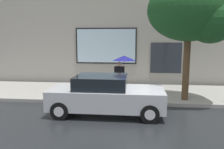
{
  "coord_description": "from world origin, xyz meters",
  "views": [
    {
      "loc": [
        -0.26,
        -8.26,
        2.78
      ],
      "look_at": [
        -1.33,
        1.8,
        1.2
      ],
      "focal_mm": 36.12,
      "sensor_mm": 36.0,
      "label": 1
    }
  ],
  "objects": [
    {
      "name": "pedestrian_with_umbrella",
      "position": [
        -0.87,
        2.1,
        1.68
      ],
      "size": [
        1.05,
        1.05,
        1.89
      ],
      "color": "black",
      "rests_on": "sidewalk"
    },
    {
      "name": "building_facade",
      "position": [
        -0.02,
        5.5,
        3.48
      ],
      "size": [
        20.0,
        0.67,
        7.0
      ],
      "color": "#9E998E",
      "rests_on": "ground"
    },
    {
      "name": "parked_car",
      "position": [
        -1.37,
        -0.11,
        0.71
      ],
      "size": [
        4.2,
        1.92,
        1.45
      ],
      "color": "#B7BABF",
      "rests_on": "ground"
    },
    {
      "name": "fire_hydrant",
      "position": [
        -3.27,
        2.09,
        0.52
      ],
      "size": [
        0.3,
        0.44,
        0.77
      ],
      "color": "white",
      "rests_on": "sidewalk"
    },
    {
      "name": "sidewalk",
      "position": [
        0.0,
        3.0,
        0.07
      ],
      "size": [
        20.0,
        4.0,
        0.15
      ],
      "primitive_type": "cube",
      "color": "gray",
      "rests_on": "ground"
    },
    {
      "name": "ground_plane",
      "position": [
        0.0,
        0.0,
        0.0
      ],
      "size": [
        60.0,
        60.0,
        0.0
      ],
      "primitive_type": "plane",
      "color": "black"
    },
    {
      "name": "street_tree",
      "position": [
        2.07,
        1.6,
        3.89
      ],
      "size": [
        3.46,
        2.94,
        5.14
      ],
      "color": "#4C3823",
      "rests_on": "sidewalk"
    }
  ]
}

